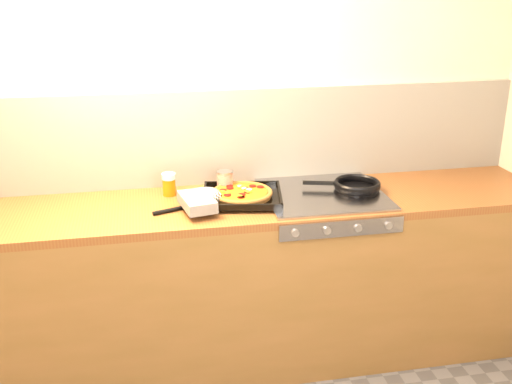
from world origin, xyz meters
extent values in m
plane|color=beige|center=(0.00, 1.40, 1.25)|extent=(3.20, 0.00, 3.20)
cube|color=white|center=(0.00, 1.39, 1.15)|extent=(3.20, 0.02, 0.50)
cube|color=brown|center=(0.00, 1.10, 0.43)|extent=(3.20, 0.60, 0.86)
cube|color=brown|center=(0.00, 1.10, 0.88)|extent=(3.20, 0.60, 0.04)
cube|color=#99989D|center=(0.45, 0.80, 0.85)|extent=(0.60, 0.03, 0.08)
cylinder|color=#A5A5AA|center=(0.23, 0.78, 0.85)|extent=(0.04, 0.02, 0.04)
cylinder|color=#A5A5AA|center=(0.38, 0.78, 0.85)|extent=(0.04, 0.02, 0.04)
cylinder|color=#A5A5AA|center=(0.53, 0.78, 0.85)|extent=(0.04, 0.02, 0.04)
cylinder|color=#A5A5AA|center=(0.67, 0.78, 0.85)|extent=(0.04, 0.02, 0.04)
cube|color=#99989D|center=(0.45, 1.10, 0.91)|extent=(0.60, 0.56, 0.02)
cube|color=black|center=(0.03, 1.10, 0.92)|extent=(0.43, 0.39, 0.01)
cube|color=black|center=(0.06, 1.26, 0.94)|extent=(0.38, 0.07, 0.02)
cube|color=black|center=(0.01, 0.94, 0.94)|extent=(0.38, 0.07, 0.02)
cube|color=black|center=(0.22, 1.07, 0.94)|extent=(0.07, 0.33, 0.02)
cube|color=black|center=(-0.15, 1.13, 0.94)|extent=(0.07, 0.33, 0.02)
cylinder|color=#AE6F32|center=(0.03, 1.10, 0.94)|extent=(0.33, 0.33, 0.02)
torus|color=#AE6F32|center=(0.03, 1.10, 0.95)|extent=(0.35, 0.35, 0.02)
cylinder|color=orange|center=(0.03, 1.10, 0.95)|extent=(0.29, 0.29, 0.01)
cylinder|color=maroon|center=(0.06, 1.08, 0.95)|extent=(0.04, 0.04, 0.00)
cylinder|color=maroon|center=(-0.02, 1.18, 0.95)|extent=(0.04, 0.04, 0.00)
cylinder|color=maroon|center=(0.01, 1.01, 0.95)|extent=(0.04, 0.04, 0.00)
cylinder|color=maroon|center=(-0.06, 1.12, 0.95)|extent=(0.04, 0.04, 0.00)
cylinder|color=maroon|center=(0.10, 1.16, 0.95)|extent=(0.04, 0.04, 0.00)
cylinder|color=maroon|center=(0.05, 1.14, 0.95)|extent=(0.04, 0.04, 0.00)
cylinder|color=maroon|center=(-0.05, 1.05, 0.95)|extent=(0.04, 0.04, 0.00)
cylinder|color=maroon|center=(0.13, 1.14, 0.95)|extent=(0.04, 0.04, 0.00)
cylinder|color=maroon|center=(0.02, 1.02, 0.95)|extent=(0.04, 0.04, 0.00)
cylinder|color=maroon|center=(0.02, 1.05, 0.95)|extent=(0.04, 0.04, 0.00)
cylinder|color=maroon|center=(-0.02, 1.15, 0.95)|extent=(0.04, 0.04, 0.00)
ellipsoid|color=gold|center=(-0.04, 1.09, 0.96)|extent=(0.03, 0.02, 0.01)
ellipsoid|color=gold|center=(-0.06, 1.10, 0.96)|extent=(0.03, 0.02, 0.01)
ellipsoid|color=gold|center=(0.03, 1.14, 0.96)|extent=(0.03, 0.02, 0.01)
ellipsoid|color=gold|center=(0.03, 1.18, 0.96)|extent=(0.03, 0.02, 0.01)
ellipsoid|color=gold|center=(0.01, 1.03, 0.96)|extent=(0.03, 0.02, 0.01)
ellipsoid|color=gold|center=(0.06, 1.07, 0.96)|extent=(0.03, 0.02, 0.01)
ellipsoid|color=gold|center=(0.05, 1.09, 0.96)|extent=(0.03, 0.02, 0.01)
ellipsoid|color=gold|center=(-0.04, 1.08, 0.96)|extent=(0.03, 0.02, 0.01)
ellipsoid|color=gold|center=(0.05, 1.16, 0.96)|extent=(0.03, 0.02, 0.01)
ellipsoid|color=silver|center=(0.04, 1.17, 0.95)|extent=(0.03, 0.03, 0.01)
ellipsoid|color=silver|center=(0.05, 1.13, 0.95)|extent=(0.03, 0.03, 0.01)
ellipsoid|color=silver|center=(0.07, 1.11, 0.95)|extent=(0.03, 0.03, 0.01)
cube|color=black|center=(-0.20, 0.99, 0.95)|extent=(0.17, 0.25, 0.05)
ellipsoid|color=black|center=(-0.14, 1.09, 0.95)|extent=(0.15, 0.15, 0.05)
cylinder|color=black|center=(-0.12, 1.01, 0.95)|extent=(0.10, 0.11, 0.05)
cylinder|color=black|center=(0.63, 1.11, 0.92)|extent=(0.27, 0.27, 0.01)
torus|color=black|center=(0.63, 1.11, 0.94)|extent=(0.29, 0.29, 0.02)
cube|color=black|center=(0.45, 1.16, 0.95)|extent=(0.17, 0.07, 0.02)
cylinder|color=#A41D0D|center=(-0.03, 1.23, 0.96)|extent=(0.09, 0.09, 0.11)
cylinder|color=#B2B2B7|center=(-0.03, 1.23, 1.01)|extent=(0.09, 0.09, 0.01)
cylinder|color=#B2B2B7|center=(-0.03, 1.23, 0.90)|extent=(0.09, 0.09, 0.01)
cylinder|color=orange|center=(-0.31, 1.25, 0.94)|extent=(0.07, 0.07, 0.09)
cylinder|color=silver|center=(-0.31, 1.25, 1.00)|extent=(0.08, 0.08, 0.03)
cylinder|color=#9E7843|center=(-0.01, 1.32, 0.91)|extent=(0.26, 0.03, 0.02)
ellipsoid|color=#9E7843|center=(0.13, 1.33, 0.91)|extent=(0.06, 0.04, 0.02)
cube|color=black|center=(-0.19, 1.07, 0.90)|extent=(0.12, 0.11, 0.01)
cylinder|color=black|center=(-0.32, 1.02, 0.91)|extent=(0.18, 0.08, 0.02)
camera|label=1|loc=(-0.42, -1.62, 1.97)|focal=42.00mm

